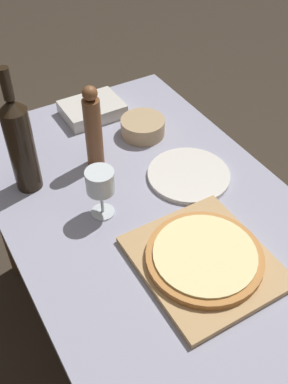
{
  "coord_description": "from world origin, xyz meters",
  "views": [
    {
      "loc": [
        -0.45,
        -0.73,
        1.6
      ],
      "look_at": [
        -0.02,
        0.02,
        0.78
      ],
      "focal_mm": 42.0,
      "sensor_mm": 36.0,
      "label": 1
    }
  ],
  "objects": [
    {
      "name": "small_bowl",
      "position": [
        0.15,
        0.31,
        0.75
      ],
      "size": [
        0.14,
        0.14,
        0.06
      ],
      "color": "tan",
      "rests_on": "dining_table"
    },
    {
      "name": "pepper_mill",
      "position": [
        -0.05,
        0.25,
        0.85
      ],
      "size": [
        0.05,
        0.05,
        0.27
      ],
      "color": "brown",
      "rests_on": "dining_table"
    },
    {
      "name": "food_container",
      "position": [
        0.05,
        0.5,
        0.74
      ],
      "size": [
        0.2,
        0.15,
        0.05
      ],
      "color": "beige",
      "rests_on": "dining_table"
    },
    {
      "name": "dinner_plate",
      "position": [
        0.16,
        0.06,
        0.73
      ],
      "size": [
        0.24,
        0.24,
        0.01
      ],
      "color": "silver",
      "rests_on": "dining_table"
    },
    {
      "name": "wine_glass",
      "position": [
        -0.12,
        0.06,
        0.83
      ],
      "size": [
        0.08,
        0.08,
        0.15
      ],
      "color": "silver",
      "rests_on": "dining_table"
    },
    {
      "name": "ground_plane",
      "position": [
        0.0,
        0.0,
        0.0
      ],
      "size": [
        12.0,
        12.0,
        0.0
      ],
      "primitive_type": "plane",
      "color": "#382D23"
    },
    {
      "name": "wine_bottle",
      "position": [
        -0.26,
        0.26,
        0.87
      ],
      "size": [
        0.07,
        0.07,
        0.37
      ],
      "color": "black",
      "rests_on": "dining_table"
    },
    {
      "name": "pizza",
      "position": [
        0.01,
        -0.22,
        0.75
      ],
      "size": [
        0.28,
        0.28,
        0.02
      ],
      "color": "#BC7A3D",
      "rests_on": "cutting_board"
    },
    {
      "name": "cutting_board",
      "position": [
        0.01,
        -0.22,
        0.73
      ],
      "size": [
        0.3,
        0.34,
        0.02
      ],
      "color": "tan",
      "rests_on": "dining_table"
    },
    {
      "name": "dining_table",
      "position": [
        0.0,
        0.0,
        0.61
      ],
      "size": [
        0.77,
        1.26,
        0.72
      ],
      "color": "#9393A8",
      "rests_on": "ground_plane"
    }
  ]
}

